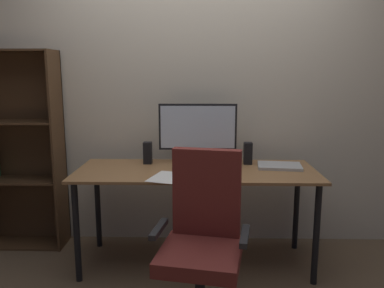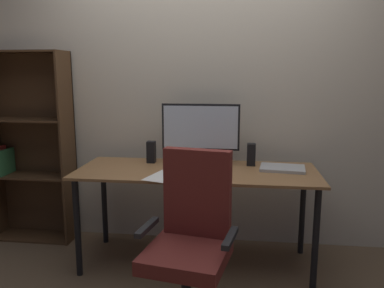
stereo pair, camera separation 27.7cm
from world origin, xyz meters
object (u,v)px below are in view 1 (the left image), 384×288
Objects in this scene: mouse at (223,173)px; coffee_mug at (214,164)px; keyboard at (195,174)px; speaker_left at (148,153)px; monitor at (198,130)px; office_chair at (202,248)px; speaker_right at (248,153)px; desk at (196,180)px; bookshelf at (16,152)px; laptop at (279,166)px.

mouse is 0.91× the size of coffee_mug.
speaker_left is at bearing 139.18° from keyboard.
monitor is at bearing 1.15° from speaker_left.
speaker_right is at bearing 78.63° from office_chair.
office_chair is at bearing -111.69° from speaker_right.
keyboard is at bearing 173.64° from mouse.
bookshelf reaches higher than desk.
laptop is at bearing -24.78° from speaker_right.
desk is 6.07× the size of keyboard.
speaker_right reaches higher than mouse.
speaker_left is (-0.38, 0.35, 0.08)m from keyboard.
bookshelf is (-1.63, 0.37, 0.00)m from coffee_mug.
mouse is at bearing -37.12° from desk.
speaker_left reaches higher than coffee_mug.
office_chair is (0.05, -0.54, -0.29)m from keyboard.
keyboard is 0.18× the size of bookshelf.
monitor reaches higher than coffee_mug.
desk is 10.35× the size of speaker_right.
keyboard is at bearing 105.64° from office_chair.
laptop is (0.62, -0.11, -0.26)m from monitor.
speaker_left is 1.06m from office_chair.
monitor is 0.43m from speaker_left.
speaker_left and speaker_right have the same top height.
mouse is 0.56× the size of speaker_left.
coffee_mug is at bearing -62.32° from monitor.
coffee_mug is at bearing 45.63° from keyboard.
coffee_mug is (-0.06, 0.11, 0.04)m from mouse.
monitor is at bearing 87.50° from desk.
speaker_right is at bearing 161.96° from laptop.
monitor is 1.06m from office_chair.
laptop is at bearing 7.46° from desk.
mouse is 0.13m from coffee_mug.
speaker_right is (0.78, 0.00, 0.00)m from speaker_left.
monitor is at bearing 106.01° from mouse.
bookshelf is (-1.50, 0.34, 0.14)m from desk.
keyboard is 0.52m from speaker_left.
office_chair reaches higher than desk.
speaker_right reaches higher than coffee_mug.
mouse is at bearing -145.88° from laptop.
monitor is 0.46m from mouse.
speaker_left is 0.78m from speaker_right.
speaker_left is 0.11× the size of bookshelf.
monitor is at bearing 117.68° from coffee_mug.
speaker_left is 1.00× the size of speaker_right.
speaker_left reaches higher than desk.
speaker_right is 1.03m from office_chair.
mouse is at bearing 8.03° from keyboard.
keyboard is 0.62m from office_chair.
coffee_mug reaches higher than laptop.
monitor is at bearing 176.41° from laptop.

